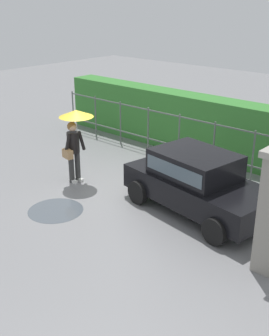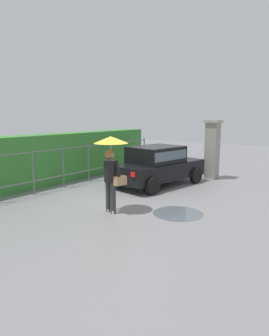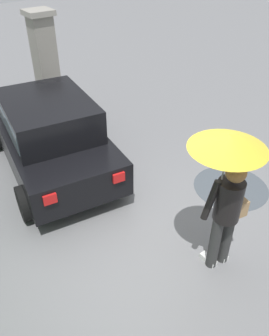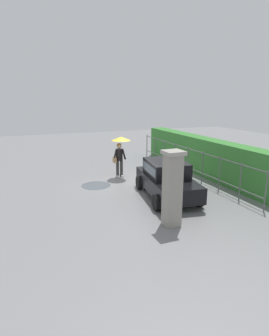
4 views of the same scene
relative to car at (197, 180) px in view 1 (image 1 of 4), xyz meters
The scene contains 6 objects.
ground_plane 2.39m from the car, behind, with size 40.00×40.00×0.00m, color slate.
car is the anchor object (origin of this frame).
pedestrian 3.64m from the car, 167.48° to the right, with size 0.93×0.93×2.07m.
fence_section 3.47m from the car, 133.57° to the left, with size 10.20×0.05×1.50m.
hedge_row 4.25m from the car, 124.28° to the left, with size 11.15×0.90×1.90m, color #387F33.
puddle_near 3.51m from the car, 137.67° to the right, with size 1.35×1.35×0.00m, color #4C545B.
Camera 1 is at (7.39, -7.64, 4.88)m, focal length 45.96 mm.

